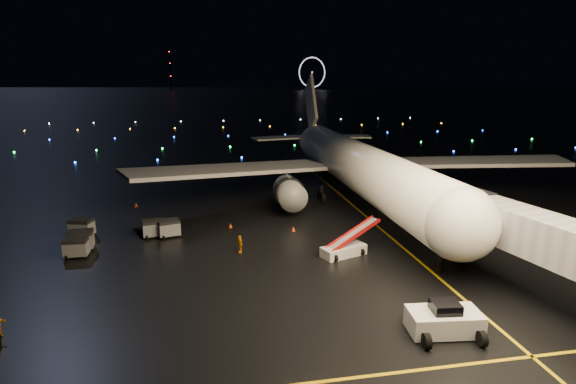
% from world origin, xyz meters
% --- Properties ---
extents(ground, '(2000.00, 2000.00, 0.00)m').
position_xyz_m(ground, '(0.00, 300.00, 0.00)').
color(ground, black).
rests_on(ground, ground).
extents(lane_centre, '(0.25, 80.00, 0.02)m').
position_xyz_m(lane_centre, '(12.00, 15.00, 0.01)').
color(lane_centre, '#E1AF09').
rests_on(lane_centre, ground).
extents(airliner, '(59.17, 56.24, 16.70)m').
position_xyz_m(airliner, '(12.66, 27.50, 8.35)').
color(airliner, silver).
rests_on(airliner, ground).
extents(pushback_tug, '(4.74, 2.83, 2.15)m').
position_xyz_m(pushback_tug, '(8.17, -6.68, 1.07)').
color(pushback_tug, silver).
rests_on(pushback_tug, ground).
extents(belt_loader, '(6.39, 3.66, 3.00)m').
position_xyz_m(belt_loader, '(5.75, 6.99, 1.50)').
color(belt_loader, silver).
rests_on(belt_loader, ground).
extents(crew_c, '(0.64, 1.05, 1.67)m').
position_xyz_m(crew_c, '(-3.57, 9.48, 0.83)').
color(crew_c, '#FF9900').
rests_on(crew_c, ground).
extents(safety_cone_0, '(0.55, 0.55, 0.52)m').
position_xyz_m(safety_cone_0, '(2.50, 14.63, 0.26)').
color(safety_cone_0, '#EA3D0F').
rests_on(safety_cone_0, ground).
extents(safety_cone_1, '(0.50, 0.50, 0.55)m').
position_xyz_m(safety_cone_1, '(2.58, 23.27, 0.27)').
color(safety_cone_1, '#EA3D0F').
rests_on(safety_cone_1, ground).
extents(safety_cone_2, '(0.51, 0.51, 0.50)m').
position_xyz_m(safety_cone_2, '(-4.08, 17.02, 0.25)').
color(safety_cone_2, '#EA3D0F').
rests_on(safety_cone_2, ground).
extents(safety_cone_3, '(0.53, 0.53, 0.53)m').
position_xyz_m(safety_cone_3, '(-15.50, 27.56, 0.27)').
color(safety_cone_3, '#EA3D0F').
rests_on(safety_cone_3, ground).
extents(ferris_wheel, '(49.33, 16.80, 52.00)m').
position_xyz_m(ferris_wheel, '(170.00, 720.00, 26.00)').
color(ferris_wheel, black).
rests_on(ferris_wheel, ground).
extents(radio_mast, '(1.80, 1.80, 64.00)m').
position_xyz_m(radio_mast, '(-60.00, 740.00, 32.00)').
color(radio_mast, black).
rests_on(radio_mast, ground).
extents(taxiway_lights, '(164.00, 92.00, 0.36)m').
position_xyz_m(taxiway_lights, '(0.00, 106.00, 0.18)').
color(taxiway_lights, black).
rests_on(taxiway_lights, ground).
extents(baggage_cart_0, '(2.33, 1.81, 1.79)m').
position_xyz_m(baggage_cart_0, '(-12.00, 15.41, 0.90)').
color(baggage_cart_0, gray).
rests_on(baggage_cart_0, ground).
extents(baggage_cart_1, '(2.43, 2.01, 1.79)m').
position_xyz_m(baggage_cart_1, '(-10.45, 15.19, 0.89)').
color(baggage_cart_1, gray).
rests_on(baggage_cart_1, ground).
extents(baggage_cart_2, '(2.34, 1.75, 1.87)m').
position_xyz_m(baggage_cart_2, '(-18.40, 12.86, 0.94)').
color(baggage_cart_2, gray).
rests_on(baggage_cart_2, ground).
extents(baggage_cart_3, '(2.50, 2.04, 1.85)m').
position_xyz_m(baggage_cart_3, '(-19.29, 16.79, 0.92)').
color(baggage_cart_3, gray).
rests_on(baggage_cart_3, ground).
extents(baggage_cart_4, '(2.04, 1.43, 1.73)m').
position_xyz_m(baggage_cart_4, '(-18.36, 11.05, 0.87)').
color(baggage_cart_4, gray).
rests_on(baggage_cart_4, ground).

